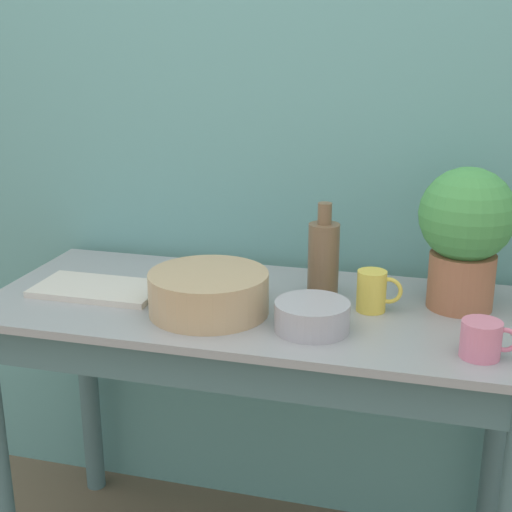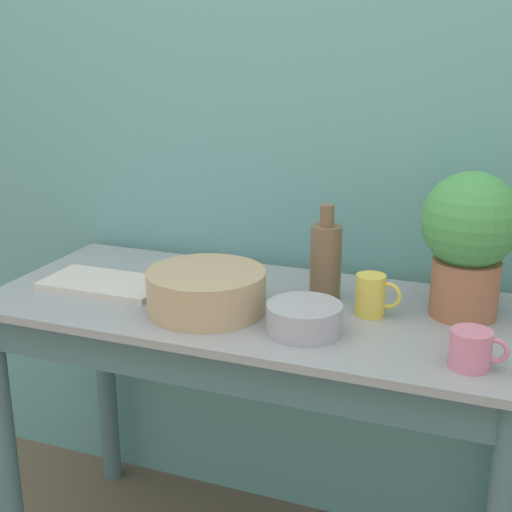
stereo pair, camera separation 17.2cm
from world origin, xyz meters
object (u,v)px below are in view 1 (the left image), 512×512
Objects in this scene: mug_pink at (482,339)px; mug_yellow at (373,291)px; bowl_wash_large at (209,293)px; bottle_tall at (323,258)px; potted_plant at (466,230)px; tray_board at (98,289)px; bowl_small_steel at (312,316)px.

mug_yellow reaches higher than mug_pink.
bottle_tall is (0.24, 0.18, 0.05)m from bowl_wash_large.
potted_plant is 2.98× the size of mug_pink.
tray_board is (-0.69, -0.05, -0.04)m from mug_yellow.
mug_yellow reaches higher than bowl_small_steel.
potted_plant is 1.42× the size of bottle_tall.
bowl_small_steel is (-0.36, 0.05, -0.01)m from mug_pink.
potted_plant is 1.07× the size of tray_board.
potted_plant is at bearing 8.44° from tray_board.
potted_plant reaches higher than tray_board.
bowl_wash_large is 0.39m from mug_yellow.
mug_pink is 0.68× the size of bowl_small_steel.
bottle_tall reaches higher than mug_yellow.
bowl_small_steel is at bearing -8.57° from bowl_wash_large.
bottle_tall is at bearing 12.32° from tray_board.
mug_pink is at bearing -7.47° from bowl_small_steel.
mug_yellow is (0.37, 0.11, 0.00)m from bowl_wash_large.
potted_plant is 0.32m from mug_pink.
mug_yellow is (-0.20, -0.08, -0.14)m from potted_plant.
potted_plant is at bearing 1.75° from bottle_tall.
mug_yellow is at bearing -158.70° from potted_plant.
potted_plant is 0.42m from bowl_small_steel.
mug_pink is 0.95m from tray_board.
potted_plant reaches higher than bottle_tall.
bowl_small_steel is (0.26, -0.04, -0.02)m from bowl_wash_large.
mug_pink is at bearing -81.24° from potted_plant.
bottle_tall is 2.10× the size of mug_pink.
bowl_small_steel is (-0.32, -0.23, -0.16)m from potted_plant.
mug_yellow is (-0.24, 0.20, 0.01)m from mug_pink.
potted_plant is 0.92m from tray_board.
mug_yellow is at bearing 52.06° from bowl_small_steel.
bowl_small_steel is (-0.12, -0.15, -0.02)m from mug_yellow.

